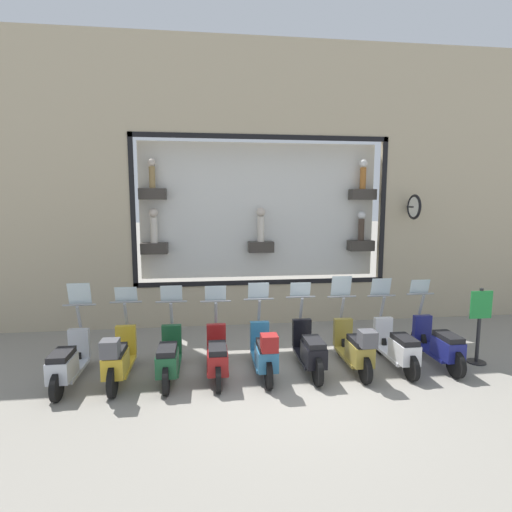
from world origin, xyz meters
The scene contains 12 objects.
ground_plane centered at (0.00, 0.00, 0.00)m, with size 120.00×120.00×0.00m, color gray.
building_facade centered at (3.60, 0.00, 3.64)m, with size 1.24×36.00×7.17m.
scooter_navy_0 centered at (0.27, -3.05, 0.43)m, with size 1.80×0.61×1.56m.
scooter_white_1 centered at (0.27, -2.19, 0.42)m, with size 1.79×0.61×1.61m.
scooter_olive_2 centered at (0.21, -1.32, 0.47)m, with size 1.80×0.60×1.68m.
scooter_black_3 centered at (0.27, -0.46, 0.44)m, with size 1.81×0.60×1.57m.
scooter_teal_4 centered at (0.21, 0.40, 0.47)m, with size 1.80×0.60×1.58m.
scooter_red_5 centered at (0.26, 1.27, 0.41)m, with size 1.79×0.60×1.54m.
scooter_green_6 centered at (0.27, 2.13, 0.42)m, with size 1.80×0.61×1.57m.
scooter_yellow_7 centered at (0.21, 2.99, 0.48)m, with size 1.80×0.61×1.56m.
scooter_silver_8 centered at (0.27, 3.86, 0.42)m, with size 1.79×0.61×1.66m.
shop_sign_post centered at (0.30, -3.89, 0.81)m, with size 0.36×0.45×1.52m.
Camera 1 is at (-6.72, 1.41, 3.17)m, focal length 28.00 mm.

